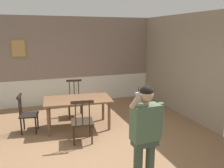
# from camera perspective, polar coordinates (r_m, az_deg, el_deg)

# --- Properties ---
(ground_plane) EXTENTS (7.53, 7.53, 0.00)m
(ground_plane) POSITION_cam_1_polar(r_m,az_deg,el_deg) (5.00, -4.64, -15.41)
(ground_plane) COLOR #846042
(room_back_partition) EXTENTS (6.04, 0.17, 2.84)m
(room_back_partition) POSITION_cam_1_polar(r_m,az_deg,el_deg) (7.84, -11.46, 5.20)
(room_back_partition) COLOR gray
(room_back_partition) RESTS_ON ground_plane
(room_right_partition) EXTENTS (0.13, 6.85, 2.84)m
(room_right_partition) POSITION_cam_1_polar(r_m,az_deg,el_deg) (6.01, 24.10, 2.64)
(room_right_partition) COLOR gray
(room_right_partition) RESTS_ON ground_plane
(dining_table) EXTENTS (1.70, 1.06, 0.74)m
(dining_table) POSITION_cam_1_polar(r_m,az_deg,el_deg) (5.82, -8.36, -4.45)
(dining_table) COLOR brown
(dining_table) RESTS_ON ground_plane
(chair_near_window) EXTENTS (0.47, 0.47, 1.03)m
(chair_near_window) POSITION_cam_1_polar(r_m,az_deg,el_deg) (6.67, -9.07, -3.85)
(chair_near_window) COLOR #2D2319
(chair_near_window) RESTS_ON ground_plane
(chair_by_doorway) EXTENTS (0.47, 0.47, 0.93)m
(chair_by_doorway) POSITION_cam_1_polar(r_m,az_deg,el_deg) (5.89, -20.03, -6.93)
(chair_by_doorway) COLOR black
(chair_by_doorway) RESTS_ON ground_plane
(chair_at_table_head) EXTENTS (0.53, 0.53, 0.99)m
(chair_at_table_head) POSITION_cam_1_polar(r_m,az_deg,el_deg) (5.08, -7.32, -9.03)
(chair_at_table_head) COLOR #2D2319
(chair_at_table_head) RESTS_ON ground_plane
(person_figure) EXTENTS (0.58, 0.25, 1.60)m
(person_figure) POSITION_cam_1_polar(r_m,az_deg,el_deg) (3.57, 8.22, -11.17)
(person_figure) COLOR #3A493A
(person_figure) RESTS_ON ground_plane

